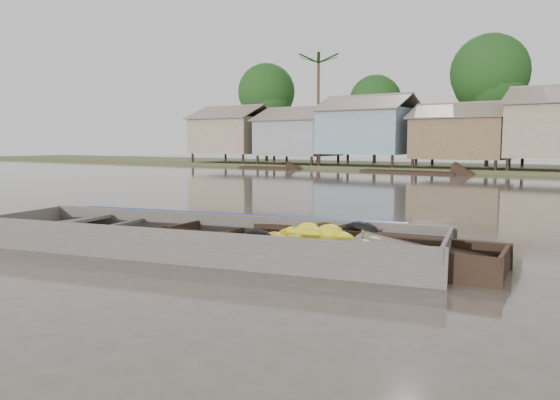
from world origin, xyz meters
The scene contains 3 objects.
ground centered at (0.00, 0.00, 0.00)m, with size 120.00×120.00×0.00m, color #473F36.
banana_boat centered at (1.81, 0.49, 0.17)m, with size 5.84×1.89×0.83m.
viewer_boat centered at (-0.09, -0.12, 0.08)m, with size 8.63×3.92×0.67m.
Camera 1 is at (6.23, -7.26, 1.91)m, focal length 35.00 mm.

